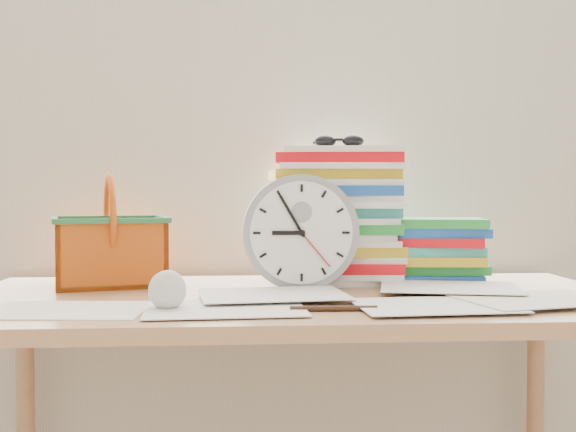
{
  "coord_description": "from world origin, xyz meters",
  "views": [
    {
      "loc": [
        -0.13,
        0.09,
        0.97
      ],
      "look_at": [
        -0.02,
        1.6,
        0.92
      ],
      "focal_mm": 45.0,
      "sensor_mm": 36.0,
      "label": 1
    }
  ],
  "objects": [
    {
      "name": "scattered_papers",
      "position": [
        0.0,
        1.6,
        0.76
      ],
      "size": [
        1.26,
        0.42,
        0.02
      ],
      "primitive_type": null,
      "color": "white",
      "rests_on": "desk"
    },
    {
      "name": "desk",
      "position": [
        0.0,
        1.6,
        0.68
      ],
      "size": [
        1.4,
        0.7,
        0.75
      ],
      "color": "#AC7A50",
      "rests_on": "ground"
    },
    {
      "name": "book_stack",
      "position": [
        0.35,
        1.79,
        0.83
      ],
      "size": [
        0.28,
        0.23,
        0.15
      ],
      "primitive_type": null,
      "rotation": [
        0.0,
        0.0,
        -0.14
      ],
      "color": "white",
      "rests_on": "desk"
    },
    {
      "name": "clock",
      "position": [
        0.01,
        1.68,
        0.88
      ],
      "size": [
        0.26,
        0.05,
        0.26
      ],
      "primitive_type": "cylinder",
      "rotation": [
        1.57,
        0.0,
        0.0
      ],
      "color": "gray",
      "rests_on": "desk"
    },
    {
      "name": "sunglasses",
      "position": [
        0.11,
        1.78,
        1.09
      ],
      "size": [
        0.16,
        0.14,
        0.03
      ],
      "primitive_type": null,
      "rotation": [
        0.0,
        0.0,
        -0.22
      ],
      "color": "black",
      "rests_on": "paper_stack"
    },
    {
      "name": "pen",
      "position": [
        0.05,
        1.38,
        0.76
      ],
      "size": [
        0.16,
        0.02,
        0.01
      ],
      "primitive_type": "cylinder",
      "rotation": [
        0.0,
        1.57,
        -0.03
      ],
      "color": "black",
      "rests_on": "desk"
    },
    {
      "name": "basket",
      "position": [
        -0.42,
        1.78,
        0.88
      ],
      "size": [
        0.29,
        0.25,
        0.25
      ],
      "primitive_type": null,
      "rotation": [
        0.0,
        0.0,
        0.25
      ],
      "color": "orange",
      "rests_on": "desk"
    },
    {
      "name": "paper_stack",
      "position": [
        0.12,
        1.82,
        0.91
      ],
      "size": [
        0.33,
        0.28,
        0.32
      ],
      "primitive_type": null,
      "rotation": [
        0.0,
        0.0,
        -0.04
      ],
      "color": "white",
      "rests_on": "desk"
    },
    {
      "name": "curtain",
      "position": [
        0.0,
        1.98,
        1.3
      ],
      "size": [
        2.4,
        0.01,
        2.5
      ],
      "primitive_type": "cube",
      "color": "silver",
      "rests_on": "room_shell"
    },
    {
      "name": "crumpled_ball",
      "position": [
        -0.26,
        1.43,
        0.79
      ],
      "size": [
        0.07,
        0.07,
        0.07
      ],
      "primitive_type": "sphere",
      "color": "silver",
      "rests_on": "desk"
    }
  ]
}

